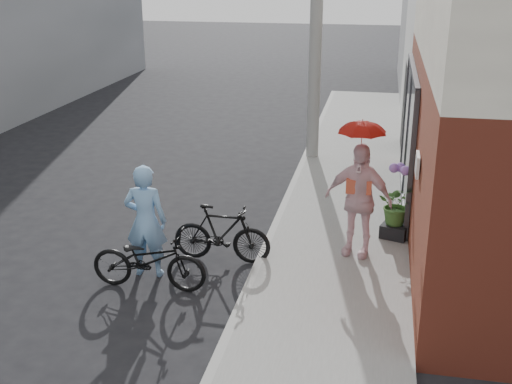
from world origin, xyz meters
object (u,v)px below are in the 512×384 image
(bike_right, at_px, (222,234))
(kimono_woman, at_px, (358,200))
(planter, at_px, (395,230))
(utility_pole, at_px, (317,7))
(officer, at_px, (146,221))
(bike_left, at_px, (149,260))

(bike_right, height_order, kimono_woman, kimono_woman)
(kimono_woman, distance_m, planter, 1.26)
(bike_right, relative_size, planter, 3.60)
(utility_pole, height_order, kimono_woman, utility_pole)
(utility_pole, distance_m, officer, 7.01)
(planter, bearing_deg, kimono_woman, -128.72)
(officer, height_order, bike_left, officer)
(bike_left, bearing_deg, utility_pole, -14.12)
(officer, relative_size, bike_right, 1.12)
(utility_pole, relative_size, planter, 16.35)
(bike_left, xyz_separation_m, bike_right, (0.81, 1.06, 0.02))
(officer, height_order, kimono_woman, kimono_woman)
(utility_pole, height_order, bike_right, utility_pole)
(officer, relative_size, bike_left, 1.03)
(planter, bearing_deg, bike_left, -146.80)
(officer, distance_m, bike_left, 0.61)
(utility_pole, xyz_separation_m, planter, (1.89, -4.40, -3.27))
(utility_pole, distance_m, bike_right, 6.42)
(bike_left, bearing_deg, kimono_woman, -63.06)
(kimono_woman, bearing_deg, bike_left, -138.36)
(utility_pole, height_order, officer, utility_pole)
(officer, bearing_deg, planter, -156.43)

